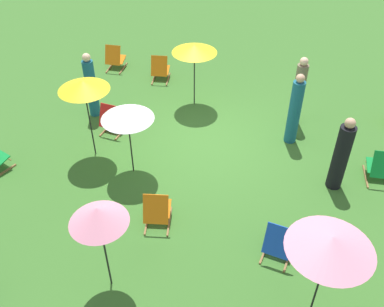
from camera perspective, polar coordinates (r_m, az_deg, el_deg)
name	(u,v)px	position (r m, az deg, el deg)	size (l,w,h in m)	color
ground_plane	(209,141)	(10.60, 2.34, 1.68)	(40.00, 40.00, 0.00)	#386B28
deckchair_2	(279,242)	(7.96, 11.51, -11.50)	(0.51, 0.78, 0.83)	olive
deckchair_4	(157,210)	(8.34, -4.68, -7.58)	(0.68, 0.87, 0.83)	olive
deckchair_5	(115,58)	(13.84, -10.25, 12.38)	(0.60, 0.83, 0.83)	olive
deckchair_6	(112,120)	(10.89, -10.59, 4.48)	(0.48, 0.76, 0.83)	olive
deckchair_7	(380,167)	(10.11, 23.85, -1.67)	(0.61, 0.84, 0.83)	olive
deckchair_10	(160,69)	(13.03, -4.27, 11.15)	(0.66, 0.86, 0.83)	olive
umbrella_0	(194,49)	(11.25, 0.33, 13.82)	(1.17, 1.17, 1.75)	black
umbrella_1	(331,243)	(6.31, 18.08, -11.33)	(1.27, 1.27, 1.87)	black
umbrella_2	(83,86)	(9.45, -14.29, 8.78)	(1.11, 1.11, 1.96)	black
umbrella_3	(127,113)	(8.88, -8.66, 5.40)	(1.11, 1.11, 1.71)	black
umbrella_4	(98,215)	(6.56, -12.43, -8.08)	(0.92, 0.92, 1.85)	black
person_0	(341,156)	(9.35, 19.26, -0.30)	(0.46, 0.46, 1.75)	black
person_1	(298,93)	(11.09, 14.02, 7.82)	(0.34, 0.34, 1.86)	#72664C
person_2	(295,111)	(10.40, 13.54, 5.57)	(0.41, 0.41, 1.83)	#195972
person_3	(91,87)	(11.44, -13.31, 8.69)	(0.32, 0.32, 1.77)	#195972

